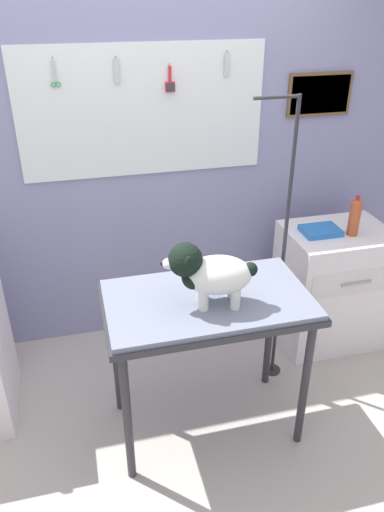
# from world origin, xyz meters

# --- Properties ---
(ground) EXTENTS (4.40, 4.00, 0.04)m
(ground) POSITION_xyz_m (0.00, 0.00, -0.02)
(ground) COLOR #BAB0A6
(rear_wall_panel) EXTENTS (4.00, 0.11, 2.30)m
(rear_wall_panel) POSITION_xyz_m (0.01, 1.28, 1.17)
(rear_wall_panel) COLOR #8989B2
(rear_wall_panel) RESTS_ON ground
(grooming_table) EXTENTS (1.05, 0.61, 0.88)m
(grooming_table) POSITION_xyz_m (0.12, 0.21, 0.79)
(grooming_table) COLOR #2D2D33
(grooming_table) RESTS_ON ground
(grooming_arm) EXTENTS (0.30, 0.11, 1.78)m
(grooming_arm) POSITION_xyz_m (0.66, 0.53, 0.83)
(grooming_arm) COLOR #2D2D33
(grooming_arm) RESTS_ON ground
(dog) EXTENTS (0.46, 0.26, 0.33)m
(dog) POSITION_xyz_m (0.11, 0.16, 1.06)
(dog) COLOR white
(dog) RESTS_ON grooming_table
(cabinet_right) EXTENTS (0.68, 0.54, 0.84)m
(cabinet_right) POSITION_xyz_m (1.18, 0.80, 0.42)
(cabinet_right) COLOR white
(cabinet_right) RESTS_ON ground
(soda_bottle) EXTENTS (0.07, 0.07, 0.27)m
(soda_bottle) POSITION_xyz_m (1.23, 0.74, 0.97)
(soda_bottle) COLOR #B74E2A
(soda_bottle) RESTS_ON cabinet_right
(supply_tray) EXTENTS (0.24, 0.18, 0.04)m
(supply_tray) POSITION_xyz_m (1.04, 0.80, 0.86)
(supply_tray) COLOR blue
(supply_tray) RESTS_ON cabinet_right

